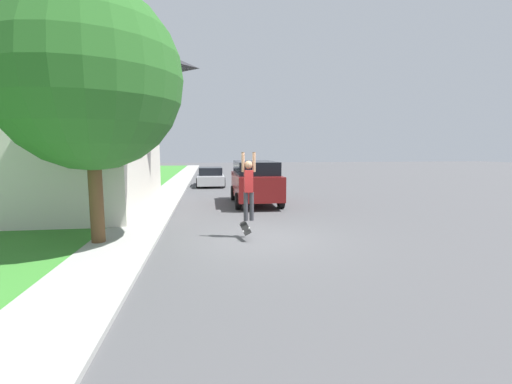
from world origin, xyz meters
name	(u,v)px	position (x,y,z in m)	size (l,w,h in m)	color
ground_plane	(252,239)	(0.00, 0.00, 0.00)	(120.00, 120.00, 0.00)	#49494C
lawn	(51,209)	(-8.00, 6.00, 0.04)	(10.00, 80.00, 0.08)	#387F2D
sidewalk	(156,206)	(-3.60, 6.00, 0.05)	(1.80, 80.00, 0.10)	#9E9E99
house	(35,101)	(-8.25, 5.85, 4.57)	(9.50, 9.08, 8.64)	beige
lawn_tree_near	(89,79)	(-4.23, -0.08, 4.40)	(4.75, 4.75, 6.71)	brown
suv_parked	(255,181)	(0.97, 6.46, 1.11)	(2.14, 4.52, 2.04)	maroon
car_down_street	(211,177)	(-1.09, 15.11, 0.63)	(1.96, 4.20, 1.34)	#B7B7BC
skateboarder	(249,185)	(-0.09, 0.18, 1.56)	(0.41, 0.23, 2.00)	#38383D
skateboard	(245,228)	(-0.21, 0.04, 0.34)	(0.30, 0.78, 0.33)	black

